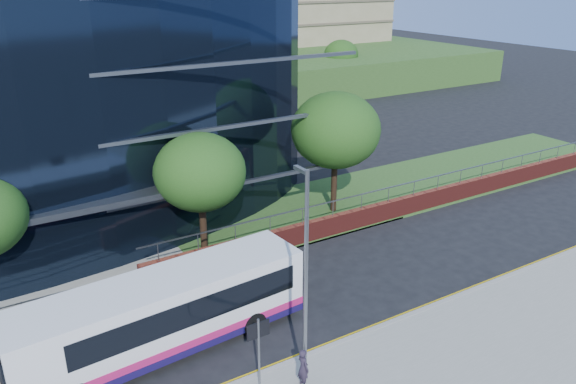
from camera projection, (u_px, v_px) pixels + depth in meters
grass_verge at (418, 183)px, 39.30m from camera, size 36.00×8.00×0.12m
retaining_wall at (413, 204)px, 34.22m from camera, size 34.00×0.40×2.11m
street_sign at (258, 339)px, 19.09m from camera, size 0.85×0.09×2.80m
tree_far_c at (200, 172)px, 27.85m from camera, size 4.62×4.62×6.51m
tree_far_d at (336, 130)px, 32.77m from camera, size 5.28×5.28×7.44m
tree_dist_e at (233, 64)px, 60.74m from camera, size 4.62×4.62×6.51m
tree_dist_f at (341, 55)px, 70.20m from camera, size 4.29×4.29×6.05m
streetlight_east at (305, 276)px, 18.51m from camera, size 0.15×0.77×8.00m
city_bus at (166, 313)px, 21.43m from camera, size 11.66×3.57×3.11m
pedestrian at (303, 368)px, 19.58m from camera, size 0.36×0.55×1.51m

